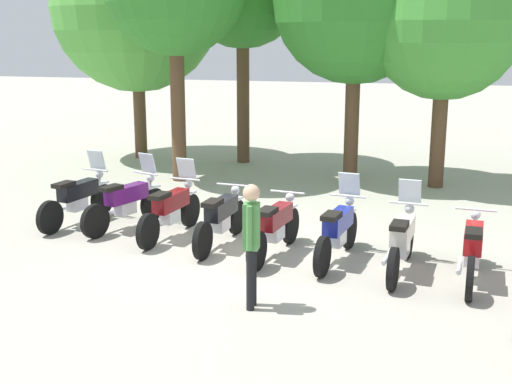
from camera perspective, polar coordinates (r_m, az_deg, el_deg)
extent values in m
plane|color=#ADA899|center=(11.70, -0.63, -4.84)|extent=(80.00, 80.00, 0.00)
cylinder|color=black|center=(14.16, -12.91, -0.60)|extent=(0.21, 0.65, 0.64)
cylinder|color=black|center=(13.02, -17.09, -2.09)|extent=(0.21, 0.65, 0.64)
cube|color=silver|center=(14.08, -12.99, 0.74)|extent=(0.18, 0.38, 0.04)
cube|color=black|center=(13.53, -14.87, 0.17)|extent=(0.42, 0.98, 0.30)
cube|color=silver|center=(13.56, -14.93, -0.99)|extent=(0.29, 0.43, 0.24)
cube|color=black|center=(13.20, -16.02, 0.61)|extent=(0.31, 0.48, 0.08)
cylinder|color=silver|center=(14.02, -13.21, 0.57)|extent=(0.09, 0.23, 0.64)
cylinder|color=silver|center=(13.88, -13.51, 1.84)|extent=(0.62, 0.14, 0.04)
sphere|color=silver|center=(14.01, -13.15, 1.46)|extent=(0.19, 0.19, 0.16)
cylinder|color=silver|center=(13.46, -16.25, -1.44)|extent=(0.19, 0.70, 0.07)
cube|color=silver|center=(13.89, -13.40, 2.69)|extent=(0.38, 0.19, 0.39)
cylinder|color=black|center=(13.61, -8.73, -0.98)|extent=(0.30, 0.64, 0.64)
cylinder|color=black|center=(12.55, -13.49, -2.43)|extent=(0.30, 0.64, 0.64)
cube|color=silver|center=(13.53, -8.78, 0.41)|extent=(0.23, 0.38, 0.04)
cube|color=#59196B|center=(13.01, -10.93, -0.14)|extent=(0.55, 0.98, 0.30)
cube|color=silver|center=(13.04, -11.03, -1.34)|extent=(0.34, 0.45, 0.24)
cube|color=black|center=(12.70, -12.22, 0.34)|extent=(0.37, 0.49, 0.08)
cylinder|color=silver|center=(13.47, -9.03, 0.24)|extent=(0.12, 0.23, 0.64)
cylinder|color=silver|center=(13.33, -9.35, 1.57)|extent=(0.60, 0.23, 0.04)
sphere|color=silver|center=(13.45, -8.95, 1.16)|extent=(0.20, 0.20, 0.16)
cylinder|color=silver|center=(12.97, -12.45, -1.77)|extent=(0.29, 0.69, 0.07)
cube|color=silver|center=(13.34, -9.21, 2.45)|extent=(0.38, 0.24, 0.39)
cylinder|color=black|center=(13.02, -5.60, -1.54)|extent=(0.18, 0.65, 0.64)
cylinder|color=black|center=(11.73, -9.15, -3.33)|extent=(0.18, 0.65, 0.64)
cube|color=silver|center=(12.94, -5.64, -0.09)|extent=(0.17, 0.37, 0.04)
cube|color=maroon|center=(12.32, -7.22, -0.77)|extent=(0.38, 0.98, 0.30)
cube|color=silver|center=(12.35, -7.30, -2.04)|extent=(0.27, 0.43, 0.24)
cube|color=black|center=(11.94, -8.19, -0.32)|extent=(0.30, 0.47, 0.08)
cylinder|color=silver|center=(12.87, -5.82, -0.28)|extent=(0.08, 0.23, 0.64)
cylinder|color=silver|center=(12.71, -6.05, 1.10)|extent=(0.62, 0.12, 0.04)
sphere|color=silver|center=(12.85, -5.76, 0.69)|extent=(0.18, 0.18, 0.16)
cylinder|color=silver|center=(12.19, -8.64, -2.57)|extent=(0.16, 0.70, 0.07)
cube|color=silver|center=(12.72, -5.94, 2.03)|extent=(0.37, 0.18, 0.39)
cylinder|color=black|center=(12.49, -1.66, -2.13)|extent=(0.15, 0.65, 0.64)
cylinder|color=black|center=(11.12, -4.55, -4.14)|extent=(0.15, 0.65, 0.64)
cube|color=silver|center=(12.40, -1.67, -0.62)|extent=(0.15, 0.37, 0.04)
cube|color=black|center=(11.75, -2.95, -1.38)|extent=(0.34, 0.97, 0.30)
cube|color=silver|center=(11.77, -3.03, -2.71)|extent=(0.25, 0.42, 0.24)
cube|color=black|center=(11.34, -3.73, -0.93)|extent=(0.27, 0.46, 0.08)
cylinder|color=silver|center=(12.33, -1.82, -0.83)|extent=(0.07, 0.23, 0.64)
cylinder|color=silver|center=(12.17, -1.99, 0.61)|extent=(0.62, 0.09, 0.04)
sphere|color=silver|center=(12.31, -1.76, 0.19)|extent=(0.17, 0.17, 0.16)
cylinder|color=silver|center=(11.59, -4.32, -3.30)|extent=(0.13, 0.70, 0.07)
cylinder|color=black|center=(11.95, 2.96, -2.86)|extent=(0.19, 0.65, 0.64)
cylinder|color=black|center=(10.57, 0.06, -5.03)|extent=(0.19, 0.65, 0.64)
cube|color=silver|center=(11.86, 2.98, -1.28)|extent=(0.17, 0.37, 0.04)
cube|color=maroon|center=(11.20, 1.70, -2.10)|extent=(0.39, 0.98, 0.30)
cube|color=silver|center=(11.23, 1.60, -3.49)|extent=(0.27, 0.43, 0.24)
cube|color=black|center=(10.79, 0.94, -1.65)|extent=(0.30, 0.47, 0.08)
cylinder|color=silver|center=(11.78, 2.82, -1.50)|extent=(0.08, 0.23, 0.64)
cylinder|color=silver|center=(11.62, 2.69, -0.01)|extent=(0.62, 0.12, 0.04)
sphere|color=silver|center=(11.77, 2.90, -0.44)|extent=(0.18, 0.18, 0.16)
cylinder|color=silver|center=(11.04, 0.25, -4.11)|extent=(0.17, 0.70, 0.07)
cylinder|color=black|center=(11.78, 7.94, -3.22)|extent=(0.19, 0.65, 0.64)
cylinder|color=black|center=(10.36, 5.65, -5.49)|extent=(0.19, 0.65, 0.64)
cube|color=silver|center=(11.69, 8.00, -1.62)|extent=(0.17, 0.37, 0.04)
cube|color=navy|center=(11.01, 7.00, -2.47)|extent=(0.39, 0.98, 0.30)
cube|color=silver|center=(11.04, 6.88, -3.89)|extent=(0.27, 0.43, 0.24)
cube|color=black|center=(10.59, 6.42, -2.03)|extent=(0.30, 0.47, 0.08)
cylinder|color=silver|center=(11.61, 7.87, -1.85)|extent=(0.08, 0.23, 0.64)
cylinder|color=silver|center=(11.44, 7.81, -0.34)|extent=(0.62, 0.12, 0.04)
sphere|color=silver|center=(11.59, 7.96, -0.77)|extent=(0.18, 0.18, 0.16)
cylinder|color=silver|center=(10.83, 5.61, -4.53)|extent=(0.17, 0.70, 0.07)
cube|color=silver|center=(11.45, 7.92, 0.70)|extent=(0.38, 0.18, 0.39)
cylinder|color=black|center=(11.46, 12.80, -3.90)|extent=(0.16, 0.65, 0.64)
cylinder|color=black|center=(10.00, 11.55, -6.41)|extent=(0.16, 0.65, 0.64)
cube|color=silver|center=(11.36, 12.89, -2.27)|extent=(0.15, 0.37, 0.04)
cube|color=silver|center=(10.67, 12.35, -3.21)|extent=(0.35, 0.97, 0.30)
cube|color=silver|center=(10.70, 12.24, -4.67)|extent=(0.26, 0.42, 0.24)
cube|color=black|center=(10.24, 12.07, -2.79)|extent=(0.28, 0.46, 0.08)
cylinder|color=silver|center=(11.28, 12.82, -2.50)|extent=(0.07, 0.23, 0.64)
cylinder|color=silver|center=(11.11, 12.84, -0.96)|extent=(0.62, 0.10, 0.04)
sphere|color=silver|center=(11.27, 12.90, -1.40)|extent=(0.17, 0.17, 0.16)
cylinder|color=silver|center=(10.46, 11.11, -5.38)|extent=(0.14, 0.70, 0.07)
cube|color=silver|center=(11.12, 12.94, 0.11)|extent=(0.37, 0.17, 0.39)
cylinder|color=black|center=(11.36, 17.95, -4.38)|extent=(0.15, 0.65, 0.64)
cylinder|color=black|center=(9.89, 17.71, -7.01)|extent=(0.15, 0.65, 0.64)
cube|color=silver|center=(11.27, 18.07, -2.73)|extent=(0.15, 0.37, 0.04)
cube|color=red|center=(10.57, 17.98, -3.72)|extent=(0.33, 0.97, 0.30)
cube|color=silver|center=(10.60, 17.87, -5.20)|extent=(0.25, 0.41, 0.24)
cube|color=black|center=(10.13, 18.00, -3.33)|extent=(0.27, 0.46, 0.08)
cylinder|color=silver|center=(11.19, 18.05, -2.98)|extent=(0.07, 0.23, 0.64)
cylinder|color=silver|center=(11.02, 18.17, -1.43)|extent=(0.62, 0.08, 0.04)
sphere|color=silver|center=(11.17, 18.14, -1.86)|extent=(0.17, 0.17, 0.16)
cylinder|color=silver|center=(10.34, 16.91, -5.95)|extent=(0.12, 0.70, 0.07)
cylinder|color=black|center=(9.23, -0.29, -7.16)|extent=(0.12, 0.12, 0.84)
cylinder|color=black|center=(9.08, -0.49, -7.53)|extent=(0.12, 0.12, 0.84)
cube|color=#4C8C47|center=(8.92, -0.39, -2.92)|extent=(0.22, 0.24, 0.63)
cylinder|color=#4C8C47|center=(9.07, -0.21, -2.55)|extent=(0.09, 0.09, 0.60)
cylinder|color=#4C8C47|center=(8.77, -0.59, -3.12)|extent=(0.09, 0.09, 0.60)
sphere|color=#DBAD89|center=(8.80, -0.40, -0.06)|extent=(0.25, 0.25, 0.23)
cylinder|color=brown|center=(20.34, -9.83, 6.63)|extent=(0.36, 0.36, 2.67)
sphere|color=#4C9E3D|center=(20.22, -10.18, 15.13)|extent=(4.79, 4.79, 4.79)
cylinder|color=brown|center=(16.91, -6.63, 6.98)|extent=(0.36, 0.36, 3.60)
cylinder|color=brown|center=(19.22, -1.10, 8.05)|extent=(0.36, 0.36, 3.75)
cylinder|color=brown|center=(17.08, 8.13, 6.00)|extent=(0.36, 0.36, 3.00)
sphere|color=#2D7A28|center=(16.96, 8.47, 15.76)|extent=(3.99, 3.99, 3.99)
cylinder|color=brown|center=(16.69, 15.24, 4.87)|extent=(0.36, 0.36, 2.65)
sphere|color=#3D8E33|center=(16.53, 15.80, 13.79)|extent=(3.63, 3.63, 3.63)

